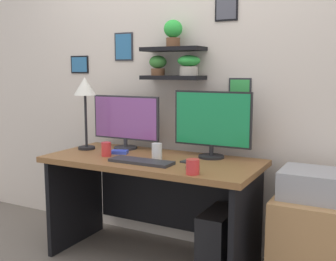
{
  "coord_description": "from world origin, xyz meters",
  "views": [
    {
      "loc": [
        1.41,
        -2.44,
        1.36
      ],
      "look_at": [
        0.1,
        0.05,
        0.95
      ],
      "focal_mm": 44.16,
      "sensor_mm": 36.0,
      "label": 1
    }
  ],
  "objects_px": {
    "monitor_left": "(126,121)",
    "water_cup": "(157,151)",
    "desk": "(156,186)",
    "pen_cup": "(106,149)",
    "desk_lamp": "(85,92)",
    "computer_tower_right": "(219,243)",
    "keyboard": "(141,161)",
    "coffee_mug": "(193,167)",
    "cell_phone": "(190,161)",
    "scissors_tray": "(119,152)",
    "printer": "(313,184)",
    "drawer_cabinet": "(310,244)",
    "computer_mouse": "(191,166)",
    "monitor_right": "(212,122)"
  },
  "relations": [
    {
      "from": "monitor_left",
      "to": "water_cup",
      "type": "distance_m",
      "value": 0.49
    },
    {
      "from": "desk",
      "to": "pen_cup",
      "type": "height_order",
      "value": "pen_cup"
    },
    {
      "from": "desk_lamp",
      "to": "computer_tower_right",
      "type": "height_order",
      "value": "desk_lamp"
    },
    {
      "from": "desk_lamp",
      "to": "keyboard",
      "type": "bearing_deg",
      "value": -18.86
    },
    {
      "from": "coffee_mug",
      "to": "cell_phone",
      "type": "bearing_deg",
      "value": 117.67
    },
    {
      "from": "scissors_tray",
      "to": "computer_tower_right",
      "type": "height_order",
      "value": "scissors_tray"
    },
    {
      "from": "printer",
      "to": "drawer_cabinet",
      "type": "bearing_deg",
      "value": -90.0
    },
    {
      "from": "monitor_left",
      "to": "pen_cup",
      "type": "distance_m",
      "value": 0.35
    },
    {
      "from": "pen_cup",
      "to": "desk",
      "type": "bearing_deg",
      "value": 23.48
    },
    {
      "from": "keyboard",
      "to": "water_cup",
      "type": "relative_size",
      "value": 4.0
    },
    {
      "from": "computer_mouse",
      "to": "computer_tower_right",
      "type": "relative_size",
      "value": 0.2
    },
    {
      "from": "keyboard",
      "to": "computer_tower_right",
      "type": "distance_m",
      "value": 0.75
    },
    {
      "from": "cell_phone",
      "to": "coffee_mug",
      "type": "height_order",
      "value": "coffee_mug"
    },
    {
      "from": "pen_cup",
      "to": "computer_tower_right",
      "type": "xyz_separation_m",
      "value": [
        0.82,
        0.12,
        -0.58
      ]
    },
    {
      "from": "printer",
      "to": "computer_tower_right",
      "type": "distance_m",
      "value": 0.73
    },
    {
      "from": "scissors_tray",
      "to": "cell_phone",
      "type": "bearing_deg",
      "value": -0.13
    },
    {
      "from": "coffee_mug",
      "to": "computer_tower_right",
      "type": "distance_m",
      "value": 0.65
    },
    {
      "from": "computer_mouse",
      "to": "water_cup",
      "type": "height_order",
      "value": "water_cup"
    },
    {
      "from": "water_cup",
      "to": "desk_lamp",
      "type": "bearing_deg",
      "value": 174.5
    },
    {
      "from": "keyboard",
      "to": "desk_lamp",
      "type": "bearing_deg",
      "value": 161.14
    },
    {
      "from": "desk",
      "to": "coffee_mug",
      "type": "relative_size",
      "value": 16.69
    },
    {
      "from": "scissors_tray",
      "to": "computer_tower_right",
      "type": "xyz_separation_m",
      "value": [
        0.79,
        -0.0,
        -0.54
      ]
    },
    {
      "from": "computer_mouse",
      "to": "drawer_cabinet",
      "type": "height_order",
      "value": "computer_mouse"
    },
    {
      "from": "computer_tower_right",
      "to": "coffee_mug",
      "type": "bearing_deg",
      "value": -100.88
    },
    {
      "from": "coffee_mug",
      "to": "computer_tower_right",
      "type": "relative_size",
      "value": 0.2
    },
    {
      "from": "desk_lamp",
      "to": "cell_phone",
      "type": "height_order",
      "value": "desk_lamp"
    },
    {
      "from": "computer_mouse",
      "to": "scissors_tray",
      "type": "height_order",
      "value": "computer_mouse"
    },
    {
      "from": "printer",
      "to": "scissors_tray",
      "type": "bearing_deg",
      "value": -176.39
    },
    {
      "from": "printer",
      "to": "desk",
      "type": "bearing_deg",
      "value": -176.55
    },
    {
      "from": "desk_lamp",
      "to": "drawer_cabinet",
      "type": "bearing_deg",
      "value": 2.07
    },
    {
      "from": "computer_mouse",
      "to": "coffee_mug",
      "type": "xyz_separation_m",
      "value": [
        0.07,
        -0.12,
        0.03
      ]
    },
    {
      "from": "pen_cup",
      "to": "computer_mouse",
      "type": "bearing_deg",
      "value": -5.64
    },
    {
      "from": "drawer_cabinet",
      "to": "computer_mouse",
      "type": "bearing_deg",
      "value": -158.47
    },
    {
      "from": "desk",
      "to": "water_cup",
      "type": "relative_size",
      "value": 13.66
    },
    {
      "from": "coffee_mug",
      "to": "drawer_cabinet",
      "type": "relative_size",
      "value": 0.15
    },
    {
      "from": "cell_phone",
      "to": "coffee_mug",
      "type": "xyz_separation_m",
      "value": [
        0.16,
        -0.3,
        0.04
      ]
    },
    {
      "from": "pen_cup",
      "to": "scissors_tray",
      "type": "bearing_deg",
      "value": 75.74
    },
    {
      "from": "water_cup",
      "to": "drawer_cabinet",
      "type": "relative_size",
      "value": 0.19
    },
    {
      "from": "coffee_mug",
      "to": "monitor_right",
      "type": "bearing_deg",
      "value": 98.82
    },
    {
      "from": "drawer_cabinet",
      "to": "monitor_left",
      "type": "bearing_deg",
      "value": 175.94
    },
    {
      "from": "monitor_left",
      "to": "printer",
      "type": "relative_size",
      "value": 1.52
    },
    {
      "from": "computer_mouse",
      "to": "printer",
      "type": "relative_size",
      "value": 0.24
    },
    {
      "from": "desk_lamp",
      "to": "coffee_mug",
      "type": "relative_size",
      "value": 6.17
    },
    {
      "from": "keyboard",
      "to": "printer",
      "type": "relative_size",
      "value": 1.16
    },
    {
      "from": "monitor_right",
      "to": "water_cup",
      "type": "distance_m",
      "value": 0.43
    },
    {
      "from": "monitor_left",
      "to": "cell_phone",
      "type": "height_order",
      "value": "monitor_left"
    },
    {
      "from": "desk",
      "to": "pen_cup",
      "type": "relative_size",
      "value": 15.02
    },
    {
      "from": "water_cup",
      "to": "computer_tower_right",
      "type": "height_order",
      "value": "water_cup"
    },
    {
      "from": "printer",
      "to": "cell_phone",
      "type": "bearing_deg",
      "value": -173.68
    },
    {
      "from": "desk_lamp",
      "to": "cell_phone",
      "type": "xyz_separation_m",
      "value": [
        0.89,
        -0.03,
        -0.44
      ]
    }
  ]
}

